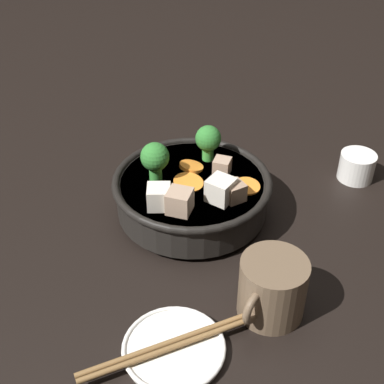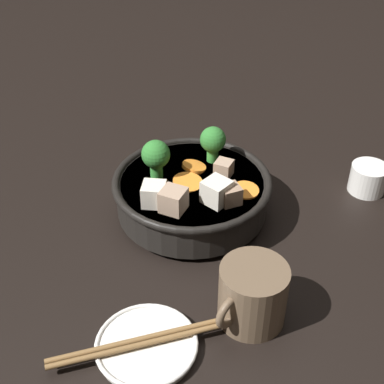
% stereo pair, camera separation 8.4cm
% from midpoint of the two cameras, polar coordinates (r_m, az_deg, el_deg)
% --- Properties ---
extents(ground_plane, '(3.00, 3.00, 0.00)m').
position_cam_midpoint_polar(ground_plane, '(0.86, -2.78, -2.36)').
color(ground_plane, black).
extents(stirfry_bowl, '(0.25, 0.25, 0.13)m').
position_cam_midpoint_polar(stirfry_bowl, '(0.83, -2.88, 0.07)').
color(stirfry_bowl, black).
rests_on(stirfry_bowl, ground_plane).
extents(side_saucer, '(0.13, 0.13, 0.01)m').
position_cam_midpoint_polar(side_saucer, '(0.67, -5.66, -16.49)').
color(side_saucer, white).
rests_on(side_saucer, ground_plane).
extents(tea_cup, '(0.06, 0.06, 0.05)m').
position_cam_midpoint_polar(tea_cup, '(0.96, 14.81, 2.60)').
color(tea_cup, white).
rests_on(tea_cup, ground_plane).
extents(dark_mug, '(0.11, 0.09, 0.08)m').
position_cam_midpoint_polar(dark_mug, '(0.69, 5.03, -10.36)').
color(dark_mug, brown).
rests_on(dark_mug, ground_plane).
extents(chopsticks_pair, '(0.22, 0.13, 0.01)m').
position_cam_midpoint_polar(chopsticks_pair, '(0.66, -5.71, -15.99)').
color(chopsticks_pair, olive).
rests_on(chopsticks_pair, side_saucer).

